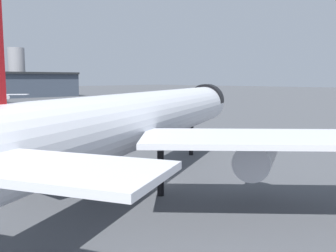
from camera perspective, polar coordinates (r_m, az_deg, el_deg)
The scene contains 3 objects.
ground at distance 41.00m, azimuth -1.67°, elevation -8.36°, with size 900.00×900.00×0.00m, color #4C4F54.
airliner_near_gate at distance 38.05m, azimuth -3.89°, elevation 0.89°, with size 55.93×50.21×15.51m.
traffic_cone_near_nose at distance 73.14m, azimuth -8.79°, elevation -1.31°, with size 0.49×0.49×0.61m, color #F2600C.
Camera 1 is at (-27.82, -28.05, 10.97)m, focal length 40.65 mm.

